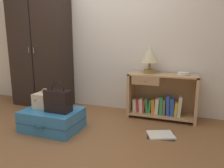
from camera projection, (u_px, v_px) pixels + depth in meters
ground_plane at (58, 143)px, 2.36m from camera, size 9.00×9.00×0.00m
back_wall at (107, 31)px, 3.48m from camera, size 6.40×0.10×2.60m
wardrobe at (41, 50)px, 3.66m from camera, size 1.02×0.47×1.97m
bookshelf at (161, 97)px, 3.12m from camera, size 0.98×0.39×0.66m
table_lamp at (150, 55)px, 3.08m from camera, size 0.26×0.26×0.41m
bowl at (183, 74)px, 2.95m from camera, size 0.16×0.16×0.04m
suitcase_large at (53, 119)px, 2.72m from camera, size 0.73×0.54×0.27m
train_case at (46, 101)px, 2.75m from camera, size 0.28×0.22×0.26m
handbag at (58, 101)px, 2.60m from camera, size 0.31×0.17×0.38m
bottle at (22, 120)px, 2.85m from camera, size 0.07×0.07×0.19m
open_book_on_floor at (161, 135)px, 2.56m from camera, size 0.38×0.34×0.02m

